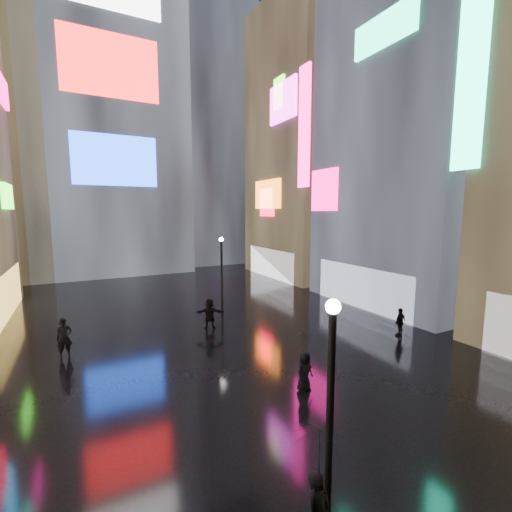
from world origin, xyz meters
TOP-DOWN VIEW (x-y plane):
  - ground at (0.00, 20.00)m, footprint 140.00×140.00m
  - building_right_mid at (15.98, 17.01)m, footprint 10.28×13.70m
  - building_right_far at (15.98, 30.00)m, footprint 10.28×12.00m
  - tower_main at (-3.00, 43.97)m, footprint 16.00×14.20m
  - tower_flank_right at (9.00, 46.00)m, footprint 12.00×12.00m
  - lamp_near at (-2.37, 4.17)m, footprint 0.30×0.30m
  - lamp_far at (1.69, 20.26)m, footprint 0.30×0.30m
  - pedestrian_3 at (8.92, 11.76)m, footprint 0.98×0.54m
  - pedestrian_4 at (0.74, 9.36)m, footprint 0.84×0.65m
  - pedestrian_5 at (-0.11, 17.70)m, footprint 1.77×1.14m
  - pedestrian_6 at (-7.58, 17.06)m, footprint 0.77×0.59m
  - umbrella_0 at (-2.82, 3.92)m, footprint 1.48×1.47m
  - umbrella_2 at (0.74, 9.36)m, footprint 1.03×1.02m

SIDE VIEW (x-z plane):
  - ground at x=0.00m, z-range 0.00..0.00m
  - pedestrian_4 at x=0.74m, z-range 0.00..1.53m
  - pedestrian_3 at x=8.92m, z-range 0.00..1.58m
  - pedestrian_5 at x=-0.11m, z-range 0.00..1.82m
  - pedestrian_6 at x=-7.58m, z-range 0.00..1.91m
  - umbrella_2 at x=0.74m, z-range 1.53..2.33m
  - umbrella_0 at x=-2.82m, z-range 1.84..2.80m
  - lamp_near at x=-2.37m, z-range 0.34..5.54m
  - lamp_far at x=1.69m, z-range 0.34..5.54m
  - building_right_far at x=15.98m, z-range -0.02..27.98m
  - building_right_mid at x=15.98m, z-range -0.01..29.99m
  - tower_flank_right at x=9.00m, z-range 0.00..34.00m
  - tower_main at x=-3.00m, z-range 0.01..42.01m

